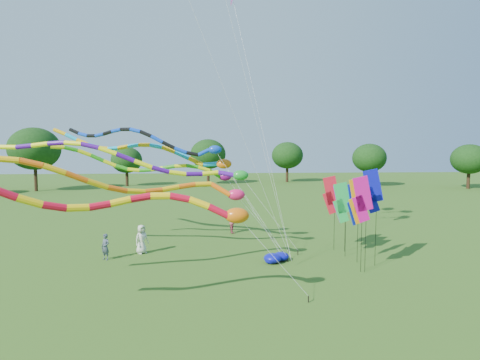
{
  "coord_description": "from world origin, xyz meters",
  "views": [
    {
      "loc": [
        -1.89,
        -17.63,
        6.74
      ],
      "look_at": [
        -0.34,
        4.75,
        4.8
      ],
      "focal_mm": 30.0,
      "sensor_mm": 36.0,
      "label": 1
    }
  ],
  "objects": [
    {
      "name": "banner_pole_green",
      "position": [
        5.91,
        5.81,
        3.29
      ],
      "size": [
        1.16,
        0.22,
        4.55
      ],
      "rotation": [
        0.0,
        0.0,
        -0.12
      ],
      "color": "black",
      "rests_on": "ground"
    },
    {
      "name": "tree_ring",
      "position": [
        -1.01,
        0.79,
        5.41
      ],
      "size": [
        122.79,
        117.34,
        9.53
      ],
      "color": "#382314",
      "rests_on": "ground"
    },
    {
      "name": "tube_kite_purple",
      "position": [
        -5.55,
        6.23,
        5.74
      ],
      "size": [
        17.2,
        1.14,
        7.68
      ],
      "rotation": [
        0.0,
        0.0,
        -0.01
      ],
      "color": "black",
      "rests_on": "ground"
    },
    {
      "name": "blue_nylon_heap",
      "position": [
        1.58,
        4.89,
        0.24
      ],
      "size": [
        1.56,
        1.21,
        0.54
      ],
      "color": "#0C0F9C",
      "rests_on": "ground"
    },
    {
      "name": "banner_pole_orange",
      "position": [
        5.77,
        2.79,
        3.83
      ],
      "size": [
        1.16,
        0.28,
        5.1
      ],
      "rotation": [
        0.0,
        0.0,
        0.17
      ],
      "color": "black",
      "rests_on": "ground"
    },
    {
      "name": "banner_pole_magenta_a",
      "position": [
        5.94,
        2.71,
        3.91
      ],
      "size": [
        1.16,
        0.11,
        5.18
      ],
      "rotation": [
        0.0,
        0.0,
        -0.03
      ],
      "color": "black",
      "rests_on": "ground"
    },
    {
      "name": "tube_kite_green",
      "position": [
        -5.1,
        9.5,
        5.26
      ],
      "size": [
        14.21,
        1.95,
        7.35
      ],
      "rotation": [
        0.0,
        0.0,
        0.13
      ],
      "color": "black",
      "rests_on": "ground"
    },
    {
      "name": "tube_kite_red",
      "position": [
        -4.76,
        -2.42,
        4.56
      ],
      "size": [
        13.52,
        3.24,
        6.64
      ],
      "rotation": [
        0.0,
        0.0,
        0.19
      ],
      "color": "black",
      "rests_on": "ground"
    },
    {
      "name": "banner_pole_blue_b",
      "position": [
        6.95,
        3.85,
        4.21
      ],
      "size": [
        1.16,
        0.28,
        5.48
      ],
      "rotation": [
        0.0,
        0.0,
        -0.17
      ],
      "color": "black",
      "rests_on": "ground"
    },
    {
      "name": "banner_pole_violet",
      "position": [
        6.24,
        6.93,
        3.11
      ],
      "size": [
        1.12,
        0.45,
        4.37
      ],
      "rotation": [
        0.0,
        0.0,
        -0.33
      ],
      "color": "black",
      "rests_on": "ground"
    },
    {
      "name": "person_b",
      "position": [
        -8.21,
        6.06,
        0.77
      ],
      "size": [
        0.67,
        0.61,
        1.55
      ],
      "primitive_type": "imported",
      "rotation": [
        0.0,
        0.0,
        -0.54
      ],
      "color": "#3E4A57",
      "rests_on": "ground"
    },
    {
      "name": "tube_kite_orange",
      "position": [
        -5.17,
        2.35,
        4.85
      ],
      "size": [
        14.98,
        5.35,
        6.93
      ],
      "rotation": [
        0.0,
        0.0,
        0.32
      ],
      "color": "black",
      "rests_on": "ground"
    },
    {
      "name": "ground",
      "position": [
        0.0,
        0.0,
        0.0
      ],
      "size": [
        160.0,
        160.0,
        0.0
      ],
      "primitive_type": "plane",
      "color": "#305B18",
      "rests_on": "ground"
    },
    {
      "name": "banner_pole_red",
      "position": [
        5.69,
        7.36,
        3.56
      ],
      "size": [
        1.16,
        0.17,
        4.82
      ],
      "rotation": [
        0.0,
        0.0,
        -0.08
      ],
      "color": "black",
      "rests_on": "ground"
    },
    {
      "name": "tube_kite_cyan",
      "position": [
        -5.77,
        9.19,
        6.33
      ],
      "size": [
        15.35,
        6.02,
        8.5
      ],
      "rotation": [
        0.0,
        0.0,
        -0.34
      ],
      "color": "black",
      "rests_on": "ground"
    },
    {
      "name": "person_c",
      "position": [
        -0.31,
        12.84,
        0.82
      ],
      "size": [
        0.73,
        0.88,
        1.64
      ],
      "primitive_type": "imported",
      "rotation": [
        0.0,
        0.0,
        1.71
      ],
      "color": "#973647",
      "rests_on": "ground"
    },
    {
      "name": "banner_pole_blue_a",
      "position": [
        6.19,
        4.4,
        3.45
      ],
      "size": [
        1.11,
        0.49,
        4.71
      ],
      "rotation": [
        0.0,
        0.0,
        0.37
      ],
      "color": "black",
      "rests_on": "ground"
    },
    {
      "name": "person_a",
      "position": [
        -6.32,
        7.32,
        0.9
      ],
      "size": [
        1.04,
        1.02,
        1.81
      ],
      "primitive_type": "imported",
      "rotation": [
        0.0,
        0.0,
        0.75
      ],
      "color": "beige",
      "rests_on": "ground"
    },
    {
      "name": "tube_kite_blue",
      "position": [
        -5.39,
        7.77,
        6.98
      ],
      "size": [
        13.41,
        4.61,
        8.43
      ],
      "rotation": [
        0.0,
        0.0,
        -0.29
      ],
      "color": "black",
      "rests_on": "ground"
    }
  ]
}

